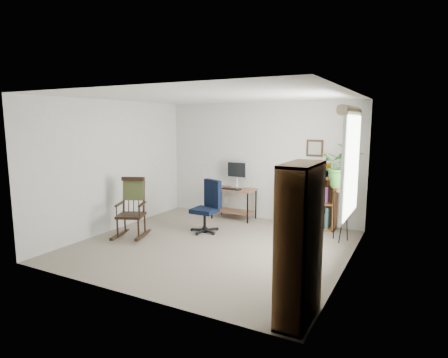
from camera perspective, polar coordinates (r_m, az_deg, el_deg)
The scene contains 18 objects.
floor at distance 6.24m, azimuth -1.75°, elevation -10.07°, with size 4.20×4.00×0.00m, color gray.
ceiling at distance 5.92m, azimuth -1.86°, elevation 12.49°, with size 4.20×4.00×0.00m, color silver.
wall_back at distance 7.75m, azimuth 5.57°, elevation 2.69°, with size 4.20×0.00×2.40m, color silver.
wall_front at distance 4.37m, azimuth -14.97°, elevation -2.30°, with size 4.20×0.00×2.40m, color silver.
wall_left at distance 7.23m, azimuth -16.41°, elevation 1.94°, with size 0.00×4.00×2.40m, color silver.
wall_right at distance 5.26m, azimuth 18.48°, elevation -0.62°, with size 0.00×4.00×2.40m, color silver.
window at distance 5.53m, azimuth 18.70°, elevation 1.91°, with size 0.12×1.20×1.50m, color white, non-canonical shape.
desk at distance 7.81m, azimuth 1.51°, elevation -3.77°, with size 0.89×0.49×0.64m, color brown, non-canonical shape.
monitor at distance 7.83m, azimuth 1.99°, elevation 0.72°, with size 0.46×0.16×0.56m, color #BCBCC1, non-canonical shape.
keyboard at distance 7.64m, azimuth 1.12°, elevation -1.51°, with size 0.40×0.15×0.03m, color black.
office_chair at distance 6.83m, azimuth -2.98°, elevation -4.16°, with size 0.53×0.53×0.97m, color black, non-canonical shape.
rocking_chair at distance 6.74m, azimuth -14.04°, elevation -4.22°, with size 0.55×0.92×1.06m, color black, non-canonical shape.
low_bookshelf at distance 7.34m, azimuth 13.08°, elevation -3.38°, with size 0.95×0.32×1.00m, color brown, non-canonical shape.
tall_bookshelf at distance 3.86m, azimuth 11.45°, elevation -9.60°, with size 0.30×0.71×1.62m, color brown, non-canonical shape.
plant_stand at distance 6.63m, azimuth 17.42°, elevation -4.88°, with size 0.27×0.27×0.99m, color black, non-canonical shape.
spider_plant at distance 6.47m, azimuth 17.89°, elevation 5.13°, with size 1.69×1.88×1.46m, color #2C6322.
potted_plant_small at distance 7.19m, azimuth 15.41°, elevation 0.76°, with size 0.13×0.24×0.11m, color #2C6322.
framed_picture at distance 7.34m, azimuth 13.66°, elevation 4.58°, with size 0.32×0.04×0.32m, color black, non-canonical shape.
Camera 1 is at (2.94, -5.12, 2.02)m, focal length 30.00 mm.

